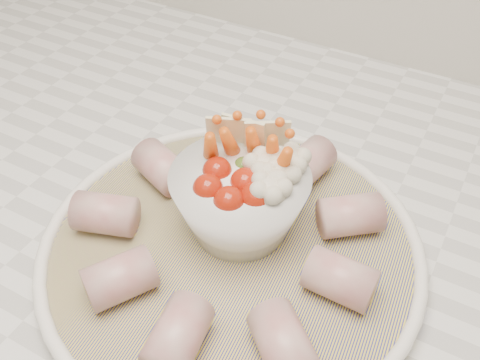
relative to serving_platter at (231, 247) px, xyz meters
The scene contains 3 objects.
serving_platter is the anchor object (origin of this frame).
veggie_bowl 0.05m from the serving_platter, 93.30° to the left, with size 0.12×0.12×0.10m.
cured_meat_rolls 0.02m from the serving_platter, 86.42° to the right, with size 0.27×0.28×0.04m.
Camera 1 is at (-0.01, 1.08, 1.30)m, focal length 40.00 mm.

